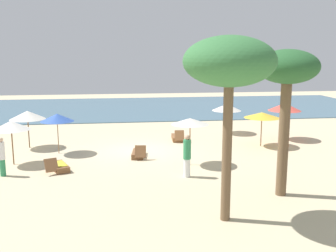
{
  "coord_description": "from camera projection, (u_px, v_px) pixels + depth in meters",
  "views": [
    {
      "loc": [
        -1.15,
        -21.49,
        5.53
      ],
      "look_at": [
        1.82,
        1.55,
        1.1
      ],
      "focal_mm": 42.5,
      "sensor_mm": 36.0,
      "label": 1
    }
  ],
  "objects": [
    {
      "name": "ground_plane",
      "position": [
        139.0,
        151.0,
        22.11
      ],
      "size": [
        60.0,
        60.0,
        0.0
      ],
      "primitive_type": "plane",
      "color": "beige"
    },
    {
      "name": "ocean_water",
      "position": [
        129.0,
        108.0,
        38.67
      ],
      "size": [
        48.0,
        16.0,
        0.06
      ],
      "primitive_type": "cube",
      "color": "#476B7F",
      "rests_on": "ground_plane"
    },
    {
      "name": "umbrella_0",
      "position": [
        27.0,
        115.0,
        22.59
      ],
      "size": [
        2.01,
        2.01,
        2.15
      ],
      "color": "brown",
      "rests_on": "ground_plane"
    },
    {
      "name": "umbrella_1",
      "position": [
        262.0,
        115.0,
        22.99
      ],
      "size": [
        2.06,
        2.06,
        2.01
      ],
      "color": "brown",
      "rests_on": "ground_plane"
    },
    {
      "name": "umbrella_2",
      "position": [
        11.0,
        126.0,
        19.23
      ],
      "size": [
        1.82,
        1.82,
        2.18
      ],
      "color": "brown",
      "rests_on": "ground_plane"
    },
    {
      "name": "umbrella_3",
      "position": [
        190.0,
        121.0,
        19.16
      ],
      "size": [
        1.82,
        1.82,
        2.32
      ],
      "color": "olive",
      "rests_on": "ground_plane"
    },
    {
      "name": "umbrella_4",
      "position": [
        285.0,
        107.0,
        24.68
      ],
      "size": [
        2.04,
        2.04,
        2.31
      ],
      "color": "olive",
      "rests_on": "ground_plane"
    },
    {
      "name": "umbrella_5",
      "position": [
        57.0,
        118.0,
        21.33
      ],
      "size": [
        1.78,
        1.78,
        2.19
      ],
      "color": "olive",
      "rests_on": "ground_plane"
    },
    {
      "name": "umbrella_6",
      "position": [
        227.0,
        107.0,
        26.65
      ],
      "size": [
        1.95,
        1.95,
        1.99
      ],
      "color": "olive",
      "rests_on": "ground_plane"
    },
    {
      "name": "lounger_0",
      "position": [
        138.0,
        154.0,
        20.95
      ],
      "size": [
        0.78,
        1.69,
        0.75
      ],
      "color": "brown",
      "rests_on": "ground_plane"
    },
    {
      "name": "lounger_1",
      "position": [
        177.0,
        138.0,
        24.79
      ],
      "size": [
        0.7,
        1.66,
        0.75
      ],
      "color": "brown",
      "rests_on": "ground_plane"
    },
    {
      "name": "lounger_2",
      "position": [
        59.0,
        167.0,
        18.59
      ],
      "size": [
        1.17,
        1.77,
        0.71
      ],
      "color": "brown",
      "rests_on": "ground_plane"
    },
    {
      "name": "person_0",
      "position": [
        2.0,
        156.0,
        17.62
      ],
      "size": [
        0.3,
        0.3,
        1.76
      ],
      "color": "#338C59",
      "rests_on": "ground_plane"
    },
    {
      "name": "person_1",
      "position": [
        187.0,
        156.0,
        17.48
      ],
      "size": [
        0.34,
        0.34,
        1.91
      ],
      "color": "white",
      "rests_on": "ground_plane"
    },
    {
      "name": "palm_1",
      "position": [
        229.0,
        64.0,
        12.25
      ],
      "size": [
        2.9,
        2.9,
        6.0
      ],
      "color": "brown",
      "rests_on": "ground_plane"
    },
    {
      "name": "palm_2",
      "position": [
        287.0,
        74.0,
        14.61
      ],
      "size": [
        2.32,
        2.32,
        5.58
      ],
      "color": "brown",
      "rests_on": "ground_plane"
    }
  ]
}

